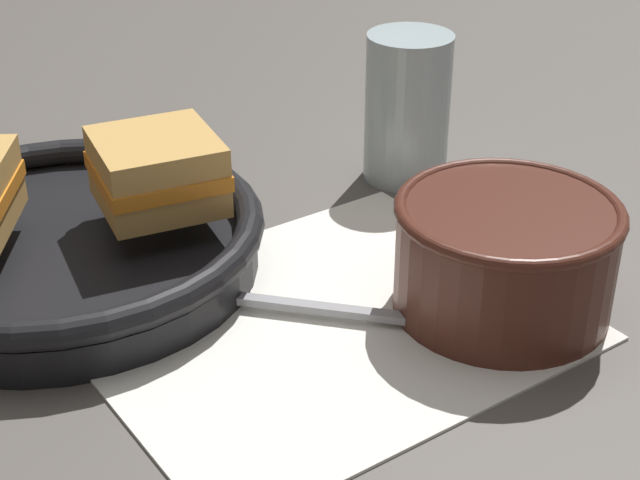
# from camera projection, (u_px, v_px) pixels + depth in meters

# --- Properties ---
(ground_plane) EXTENTS (4.00, 4.00, 0.00)m
(ground_plane) POSITION_uv_depth(u_px,v_px,m) (313.00, 286.00, 0.62)
(ground_plane) COLOR #56514C
(napkin) EXTENTS (0.31, 0.28, 0.00)m
(napkin) POSITION_uv_depth(u_px,v_px,m) (322.00, 321.00, 0.59)
(napkin) COLOR white
(napkin) RESTS_ON ground_plane
(soup_bowl) EXTENTS (0.13, 0.13, 0.07)m
(soup_bowl) POSITION_uv_depth(u_px,v_px,m) (505.00, 251.00, 0.58)
(soup_bowl) COLOR #4C2319
(soup_bowl) RESTS_ON ground_plane
(spoon) EXTENTS (0.16, 0.12, 0.01)m
(spoon) POSITION_uv_depth(u_px,v_px,m) (418.00, 320.00, 0.58)
(spoon) COLOR #9E9EA3
(spoon) RESTS_ON napkin
(skillet) EXTENTS (0.28, 0.33, 0.04)m
(skillet) POSITION_uv_depth(u_px,v_px,m) (61.00, 243.00, 0.63)
(skillet) COLOR black
(skillet) RESTS_ON ground_plane
(sandwich_near_right) EXTENTS (0.08, 0.08, 0.05)m
(sandwich_near_right) POSITION_uv_depth(u_px,v_px,m) (157.00, 171.00, 0.62)
(sandwich_near_right) COLOR tan
(sandwich_near_right) RESTS_ON skillet
(drinking_glass) EXTENTS (0.06, 0.06, 0.11)m
(drinking_glass) POSITION_uv_depth(u_px,v_px,m) (407.00, 108.00, 0.74)
(drinking_glass) COLOR silver
(drinking_glass) RESTS_ON ground_plane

